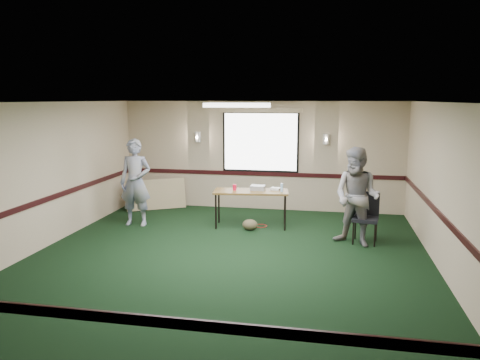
% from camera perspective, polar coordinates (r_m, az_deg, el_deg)
% --- Properties ---
extents(ground, '(8.00, 8.00, 0.00)m').
position_cam_1_polar(ground, '(8.14, -1.76, -9.91)').
color(ground, black).
rests_on(ground, ground).
extents(room_shell, '(8.00, 8.02, 8.00)m').
position_cam_1_polar(room_shell, '(9.81, 0.91, 3.00)').
color(room_shell, '#C4AF8E').
rests_on(room_shell, ground).
extents(folding_table, '(1.66, 0.81, 0.80)m').
position_cam_1_polar(folding_table, '(10.10, 1.35, -1.63)').
color(folding_table, '#4F3616').
rests_on(folding_table, ground).
extents(projector, '(0.31, 0.26, 0.10)m').
position_cam_1_polar(projector, '(10.15, 2.19, -0.95)').
color(projector, '#97989F').
rests_on(projector, folding_table).
extents(game_console, '(0.25, 0.22, 0.05)m').
position_cam_1_polar(game_console, '(10.18, 4.38, -1.08)').
color(game_console, silver).
rests_on(game_console, folding_table).
extents(red_cup, '(0.08, 0.08, 0.13)m').
position_cam_1_polar(red_cup, '(10.12, -0.66, -0.90)').
color(red_cup, red).
rests_on(red_cup, folding_table).
extents(water_bottle, '(0.06, 0.06, 0.18)m').
position_cam_1_polar(water_bottle, '(9.96, 5.11, -0.95)').
color(water_bottle, '#91C2EE').
rests_on(water_bottle, folding_table).
extents(duffel_bag, '(0.35, 0.27, 0.23)m').
position_cam_1_polar(duffel_bag, '(9.97, 1.23, -5.48)').
color(duffel_bag, '#4A412A').
rests_on(duffel_bag, ground).
extents(cable_coil, '(0.29, 0.29, 0.01)m').
position_cam_1_polar(cable_coil, '(10.30, 2.53, -5.61)').
color(cable_coil, red).
rests_on(cable_coil, ground).
extents(folded_table, '(1.38, 0.93, 0.75)m').
position_cam_1_polar(folded_table, '(11.96, -10.18, -1.75)').
color(folded_table, '#9B8E5F').
rests_on(folded_table, ground).
extents(conference_chair, '(0.54, 0.56, 0.97)m').
position_cam_1_polar(conference_chair, '(9.41, 15.11, -3.91)').
color(conference_chair, black).
rests_on(conference_chair, ground).
extents(person_left, '(0.71, 0.49, 1.91)m').
position_cam_1_polar(person_left, '(10.45, -12.62, -0.29)').
color(person_left, '#425091').
rests_on(person_left, ground).
extents(person_right, '(1.13, 1.04, 1.87)m').
position_cam_1_polar(person_right, '(9.06, 14.07, -2.02)').
color(person_right, slate).
rests_on(person_right, ground).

